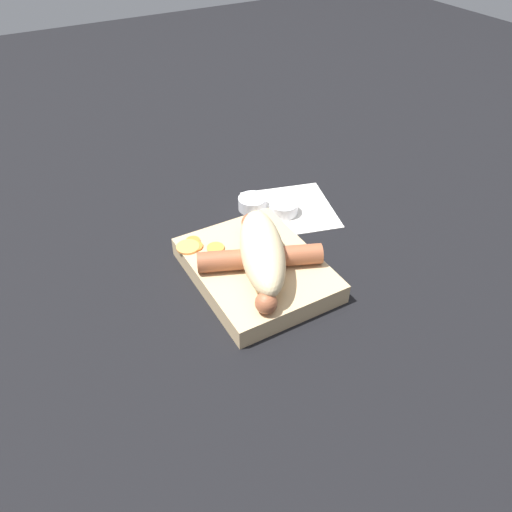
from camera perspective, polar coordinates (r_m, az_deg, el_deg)
ground_plane at (r=0.75m, az=-0.00°, el=-2.40°), size 3.00×3.00×0.00m
food_tray at (r=0.74m, az=-0.00°, el=-1.51°), size 0.22×0.17×0.03m
bread_roll at (r=0.69m, az=0.51°, el=0.52°), size 0.19×0.12×0.06m
sausage at (r=0.71m, az=0.20°, el=-0.32°), size 0.19×0.18×0.03m
pickled_veggies at (r=0.76m, az=-6.84°, el=1.12°), size 0.07×0.08×0.00m
napkin at (r=0.89m, az=3.90°, el=5.37°), size 0.18×0.18×0.00m
condiment_cup_near at (r=0.87m, az=3.16°, el=5.41°), size 0.05×0.05×0.02m
condiment_cup_far at (r=0.88m, az=-0.41°, el=5.98°), size 0.05×0.05×0.02m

